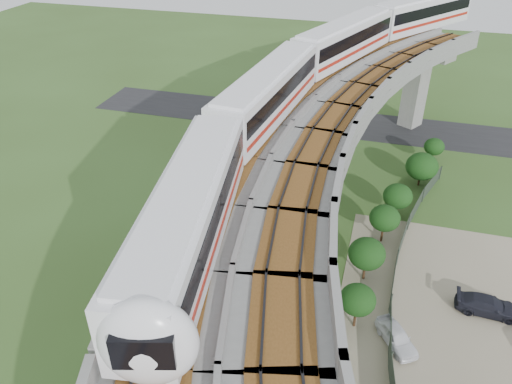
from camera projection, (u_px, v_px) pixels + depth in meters
ground at (270, 287)px, 36.15m from camera, size 160.00×160.00×0.00m
dirt_lot at (478, 350)px, 31.28m from camera, size 18.00×26.00×0.04m
asphalt_road at (331, 122)px, 60.57m from camera, size 60.00×8.00×0.03m
viaduct at (333, 188)px, 30.44m from camera, size 19.58×73.98×11.40m
metro_train at (332, 69)px, 39.38m from camera, size 18.01×59.92×3.64m
fence at (410, 306)px, 33.50m from camera, size 3.87×38.73×1.50m
tree_0 at (434, 147)px, 50.48m from camera, size 2.03×2.03×2.94m
tree_1 at (422, 166)px, 47.02m from camera, size 3.03×3.03×3.36m
tree_2 at (398, 196)px, 42.61m from camera, size 2.51×2.51×3.13m
tree_3 at (385, 218)px, 39.47m from camera, size 2.45×2.45×3.34m
tree_4 at (367, 254)px, 35.61m from camera, size 2.67×2.67×3.50m
tree_5 at (358, 300)px, 31.72m from camera, size 2.35×2.35×3.36m
car_white at (397, 337)px, 31.37m from camera, size 3.12×3.72×1.20m
car_dark at (488, 305)px, 33.65m from camera, size 4.28×1.89×1.22m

